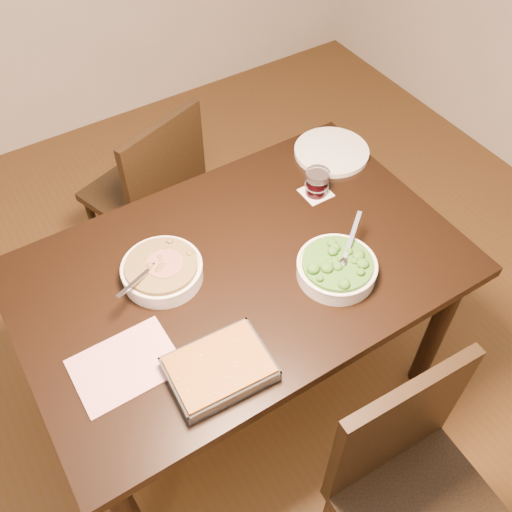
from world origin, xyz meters
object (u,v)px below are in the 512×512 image
(broccoli_bowl, at_px, (337,268))
(dinner_plate, at_px, (332,152))
(chair_far, at_px, (152,189))
(baking_dish, at_px, (219,369))
(table, at_px, (241,284))
(wine_tumbler, at_px, (317,182))
(stew_bowl, at_px, (162,270))
(chair_near, at_px, (411,484))

(broccoli_bowl, bearing_deg, dinner_plate, 54.24)
(chair_far, bearing_deg, broccoli_bowl, 84.66)
(baking_dish, distance_m, chair_far, 1.12)
(table, distance_m, broccoli_bowl, 0.33)
(table, bearing_deg, baking_dish, -129.72)
(table, distance_m, baking_dish, 0.40)
(baking_dish, bearing_deg, wine_tumbler, 37.66)
(dinner_plate, bearing_deg, stew_bowl, -166.04)
(stew_bowl, height_order, baking_dish, stew_bowl)
(table, bearing_deg, broccoli_bowl, -38.87)
(broccoli_bowl, xyz_separation_m, baking_dish, (-0.48, -0.11, -0.01))
(stew_bowl, height_order, broccoli_bowl, same)
(dinner_plate, bearing_deg, baking_dish, -144.59)
(wine_tumbler, bearing_deg, stew_bowl, -174.97)
(chair_near, bearing_deg, chair_far, 95.54)
(broccoli_bowl, relative_size, wine_tumbler, 2.72)
(stew_bowl, bearing_deg, broccoli_bowl, -31.06)
(wine_tumbler, distance_m, dinner_plate, 0.23)
(broccoli_bowl, distance_m, wine_tumbler, 0.37)
(dinner_plate, distance_m, chair_far, 0.78)
(table, height_order, stew_bowl, stew_bowl)
(wine_tumbler, distance_m, chair_far, 0.79)
(baking_dish, height_order, chair_far, chair_far)
(stew_bowl, xyz_separation_m, broccoli_bowl, (0.46, -0.28, -0.00))
(broccoli_bowl, bearing_deg, table, 141.13)
(stew_bowl, xyz_separation_m, baking_dish, (-0.02, -0.39, -0.01))
(dinner_plate, bearing_deg, chair_near, -114.61)
(baking_dish, bearing_deg, stew_bowl, 90.74)
(broccoli_bowl, height_order, chair_near, chair_near)
(dinner_plate, bearing_deg, chair_far, 140.85)
(broccoli_bowl, height_order, baking_dish, broccoli_bowl)
(table, xyz_separation_m, stew_bowl, (-0.23, 0.09, 0.13))
(stew_bowl, relative_size, baking_dish, 0.91)
(chair_near, height_order, chair_far, chair_near)
(stew_bowl, bearing_deg, wine_tumbler, 5.03)
(broccoli_bowl, xyz_separation_m, dinner_plate, (0.34, 0.48, -0.02))
(wine_tumbler, relative_size, chair_far, 0.11)
(table, xyz_separation_m, chair_far, (0.01, 0.75, -0.17))
(dinner_plate, height_order, chair_far, chair_far)
(stew_bowl, relative_size, chair_far, 0.30)
(table, height_order, chair_near, chair_near)
(stew_bowl, relative_size, broccoli_bowl, 1.02)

